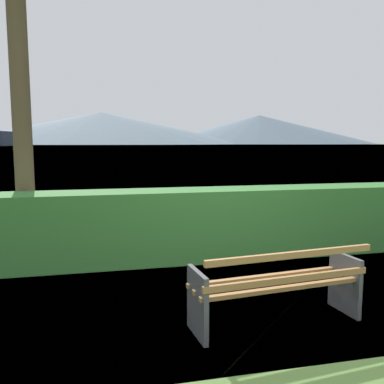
% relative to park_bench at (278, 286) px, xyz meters
% --- Properties ---
extents(ground_plane, '(1400.00, 1400.00, 0.00)m').
position_rel_park_bench_xyz_m(ground_plane, '(-0.01, 0.06, -0.43)').
color(ground_plane, '#567A38').
extents(water_surface, '(620.00, 620.00, 0.00)m').
position_rel_park_bench_xyz_m(water_surface, '(-0.01, 309.18, -0.43)').
color(water_surface, slate).
rests_on(water_surface, ground_plane).
extents(park_bench, '(1.93, 0.77, 0.87)m').
position_rel_park_bench_xyz_m(park_bench, '(0.00, 0.00, 0.00)').
color(park_bench, '#A0703F').
rests_on(park_bench, ground_plane).
extents(hedge_row, '(13.68, 0.81, 1.17)m').
position_rel_park_bench_xyz_m(hedge_row, '(-0.01, 2.64, 0.15)').
color(hedge_row, '#387A33').
rests_on(hedge_row, ground_plane).
extents(fishing_boat_near, '(7.71, 7.25, 0.99)m').
position_rel_park_bench_xyz_m(fishing_boat_near, '(-43.32, 230.39, -0.06)').
color(fishing_boat_near, silver).
rests_on(fishing_boat_near, water_surface).
extents(distant_hills, '(807.02, 396.24, 51.36)m').
position_rel_park_bench_xyz_m(distant_hills, '(5.61, 567.62, 21.97)').
color(distant_hills, gray).
rests_on(distant_hills, ground_plane).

